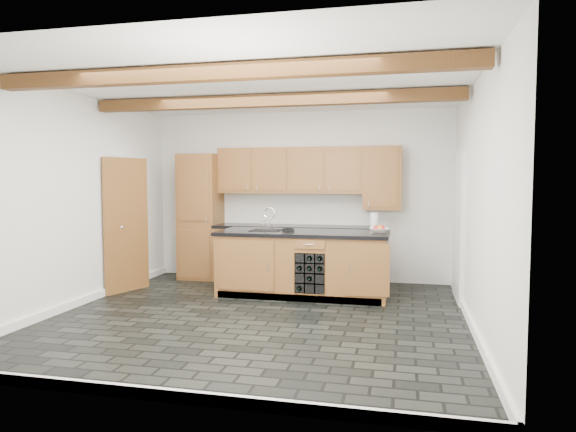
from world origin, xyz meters
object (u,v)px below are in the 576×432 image
object	(u,v)px
kitchen_scale	(288,229)
paper_towel	(374,222)
fruit_bowl	(379,230)
island	(303,263)

from	to	relation	value
kitchen_scale	paper_towel	bearing A→B (deg)	16.57
kitchen_scale	fruit_bowl	size ratio (longest dim) A/B	0.59
fruit_bowl	kitchen_scale	bearing A→B (deg)	-178.16
island	fruit_bowl	xyz separation A→B (m)	(1.07, 0.04, 0.50)
island	paper_towel	distance (m)	1.20
kitchen_scale	island	bearing A→B (deg)	2.52
fruit_bowl	paper_towel	xyz separation A→B (m)	(-0.08, 0.29, 0.10)
fruit_bowl	paper_towel	distance (m)	0.32
island	fruit_bowl	distance (m)	1.18
island	fruit_bowl	world-z (taller)	fruit_bowl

